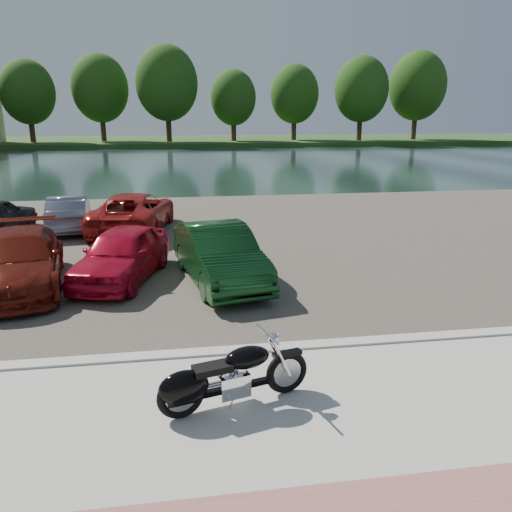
% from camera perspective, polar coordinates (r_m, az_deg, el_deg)
% --- Properties ---
extents(ground, '(200.00, 200.00, 0.00)m').
position_cam_1_polar(ground, '(7.66, 7.30, -17.51)').
color(ground, '#595447').
rests_on(ground, ground).
extents(promenade, '(60.00, 6.00, 0.10)m').
position_cam_1_polar(promenade, '(6.86, 9.76, -21.62)').
color(promenade, beige).
rests_on(promenade, ground).
extents(kerb, '(60.00, 0.30, 0.14)m').
position_cam_1_polar(kerb, '(9.30, 3.92, -10.50)').
color(kerb, beige).
rests_on(kerb, ground).
extents(parking_lot, '(60.00, 18.00, 0.04)m').
position_cam_1_polar(parking_lot, '(17.73, -2.39, 2.23)').
color(parking_lot, '#403B34').
rests_on(parking_lot, ground).
extents(river, '(120.00, 40.00, 0.00)m').
position_cam_1_polar(river, '(46.35, -6.47, 10.58)').
color(river, black).
rests_on(river, ground).
extents(far_bank, '(120.00, 24.00, 0.60)m').
position_cam_1_polar(far_bank, '(78.24, -7.53, 12.89)').
color(far_bank, '#25491A').
rests_on(far_bank, ground).
extents(far_trees, '(70.25, 10.68, 12.52)m').
position_cam_1_polar(far_trees, '(72.26, -3.96, 18.45)').
color(far_trees, '#382514').
rests_on(far_trees, far_bank).
extents(motorcycle, '(2.28, 0.95, 1.05)m').
position_cam_1_polar(motorcycle, '(7.35, -3.97, -13.84)').
color(motorcycle, black).
rests_on(motorcycle, promenade).
extents(car_3, '(2.77, 5.05, 1.39)m').
position_cam_1_polar(car_3, '(13.61, -25.40, -0.45)').
color(car_3, '#63170E').
rests_on(car_3, parking_lot).
extents(car_4, '(2.65, 4.31, 1.37)m').
position_cam_1_polar(car_4, '(13.35, -15.09, 0.24)').
color(car_4, '#BB0C29').
rests_on(car_4, parking_lot).
extents(car_5, '(2.37, 4.65, 1.46)m').
position_cam_1_polar(car_5, '(12.71, -4.21, 0.19)').
color(car_5, '#0F3A17').
rests_on(car_5, parking_lot).
extents(car_9, '(1.83, 4.03, 1.28)m').
position_cam_1_polar(car_9, '(19.87, -20.58, 4.67)').
color(car_9, slate).
rests_on(car_9, parking_lot).
extents(car_10, '(3.10, 5.43, 1.43)m').
position_cam_1_polar(car_10, '(18.90, -13.85, 4.91)').
color(car_10, '#A21E1B').
rests_on(car_10, parking_lot).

